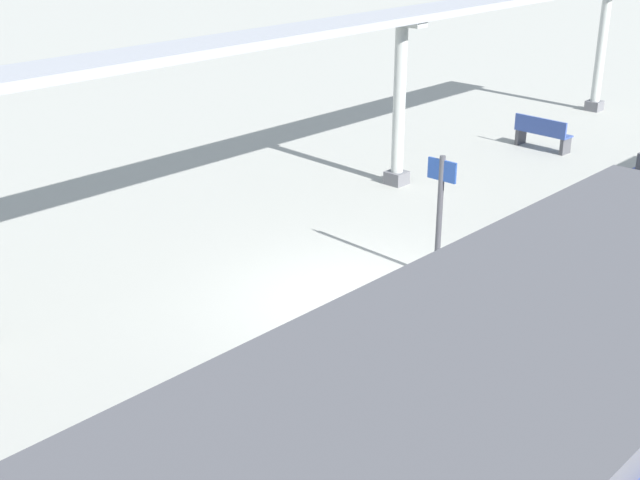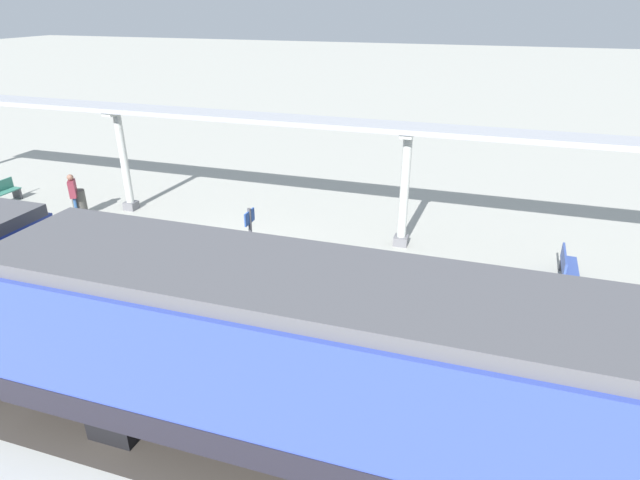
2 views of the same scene
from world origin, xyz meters
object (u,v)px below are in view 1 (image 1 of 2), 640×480
Objects in this scene: bench_mid_platform at (542,133)px; platform_info_sign at (440,205)px; passenger_waiting_near_edge at (258,457)px; canopy_pillar_second at (399,104)px; canopy_pillar_nearest at (601,49)px.

platform_info_sign is (-2.71, 8.38, 0.89)m from bench_mid_platform.
passenger_waiting_near_edge is at bearing 109.21° from bench_mid_platform.
bench_mid_platform is at bearing -70.79° from passenger_waiting_near_edge.
platform_info_sign is at bearing 136.14° from canopy_pillar_second.
platform_info_sign is 7.00m from passenger_waiting_near_edge.
canopy_pillar_second reaches higher than platform_info_sign.
canopy_pillar_nearest is at bearing -90.00° from canopy_pillar_second.
canopy_pillar_nearest is at bearing -74.55° from platform_info_sign.
platform_info_sign is (-3.69, 3.55, -0.55)m from canopy_pillar_second.
canopy_pillar_nearest is 20.84m from passenger_waiting_near_edge.
canopy_pillar_second reaches higher than passenger_waiting_near_edge.
canopy_pillar_nearest reaches higher than platform_info_sign.
canopy_pillar_second is 11.86m from passenger_waiting_near_edge.
canopy_pillar_second is 2.44× the size of bench_mid_platform.
canopy_pillar_second reaches higher than bench_mid_platform.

